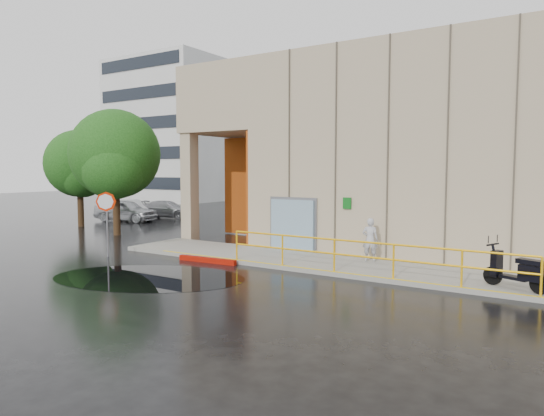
{
  "coord_description": "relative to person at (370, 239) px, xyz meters",
  "views": [
    {
      "loc": [
        9.68,
        -10.6,
        3.33
      ],
      "look_at": [
        1.08,
        3.0,
        2.06
      ],
      "focal_mm": 32.0,
      "sensor_mm": 36.0,
      "label": 1
    }
  ],
  "objects": [
    {
      "name": "tree_near",
      "position": [
        -13.65,
        0.41,
        3.04
      ],
      "size": [
        4.5,
        4.5,
        6.37
      ],
      "rotation": [
        0.0,
        0.0,
        -0.31
      ],
      "color": "#311E10",
      "rests_on": "ground"
    },
    {
      "name": "distant_building",
      "position": [
        -31.63,
        22.59,
        6.6
      ],
      "size": [
        12.0,
        8.08,
        15.0
      ],
      "color": "beige",
      "rests_on": "ground"
    },
    {
      "name": "sidewalk",
      "position": [
        0.37,
        -0.89,
        -0.83
      ],
      "size": [
        20.0,
        3.0,
        0.15
      ],
      "primitive_type": "cube",
      "color": "gray",
      "rests_on": "ground"
    },
    {
      "name": "car_b",
      "position": [
        -19.63,
        6.59,
        -0.26
      ],
      "size": [
        4.12,
        2.84,
        1.29
      ],
      "primitive_type": "imported",
      "rotation": [
        0.0,
        0.0,
        1.15
      ],
      "color": "white",
      "rests_on": "ground"
    },
    {
      "name": "car_c",
      "position": [
        -18.05,
        8.48,
        -0.31
      ],
      "size": [
        4.36,
        2.7,
        1.18
      ],
      "primitive_type": "imported",
      "rotation": [
        0.0,
        0.0,
        1.85
      ],
      "color": "#A6A7AD",
      "rests_on": "ground"
    },
    {
      "name": "stop_sign",
      "position": [
        -9.13,
        -3.81,
        0.92
      ],
      "size": [
        0.58,
        0.54,
        2.5
      ],
      "rotation": [
        0.0,
        0.0,
        0.35
      ],
      "color": "slate",
      "rests_on": "ground"
    },
    {
      "name": "guardrail",
      "position": [
        0.62,
        -2.24,
        -0.23
      ],
      "size": [
        9.56,
        0.06,
        1.03
      ],
      "color": "#FBB40D",
      "rests_on": "sidewalk"
    },
    {
      "name": "puddle",
      "position": [
        -5.09,
        -5.53,
        -0.9
      ],
      "size": [
        7.04,
        5.7,
        0.01
      ],
      "primitive_type": "cube",
      "rotation": [
        0.0,
        0.0,
        0.37
      ],
      "color": "black",
      "rests_on": "ground"
    },
    {
      "name": "car_a",
      "position": [
        -18.62,
        5.33,
        -0.19
      ],
      "size": [
        4.43,
        2.49,
        1.42
      ],
      "primitive_type": "imported",
      "rotation": [
        0.0,
        0.0,
        1.78
      ],
      "color": "#B8BABF",
      "rests_on": "ground"
    },
    {
      "name": "person",
      "position": [
        0.0,
        0.0,
        0.0
      ],
      "size": [
        0.62,
        0.48,
        1.51
      ],
      "primitive_type": "imported",
      "rotation": [
        0.0,
        0.0,
        3.39
      ],
      "color": "#AFAFB4",
      "rests_on": "sidewalk"
    },
    {
      "name": "red_curb",
      "position": [
        -5.13,
        -2.67,
        -0.81
      ],
      "size": [
        2.41,
        0.34,
        0.18
      ],
      "primitive_type": "cube",
      "rotation": [
        0.0,
        0.0,
        0.07
      ],
      "color": "#980F03",
      "rests_on": "ground"
    },
    {
      "name": "ground",
      "position": [
        -3.63,
        -5.39,
        -0.9
      ],
      "size": [
        120.0,
        120.0,
        0.0
      ],
      "primitive_type": "plane",
      "color": "black",
      "rests_on": "ground"
    },
    {
      "name": "scooter",
      "position": [
        4.77,
        -1.79,
        0.04
      ],
      "size": [
        1.82,
        1.18,
        1.38
      ],
      "rotation": [
        0.0,
        0.0,
        -0.39
      ],
      "color": "black",
      "rests_on": "sidewalk"
    },
    {
      "name": "building",
      "position": [
        1.47,
        5.6,
        3.3
      ],
      "size": [
        20.0,
        10.17,
        8.0
      ],
      "color": "tan",
      "rests_on": "ground"
    },
    {
      "name": "tree_far",
      "position": [
        -18.48,
        1.93,
        2.63
      ],
      "size": [
        3.91,
        3.91,
        5.65
      ],
      "rotation": [
        0.0,
        0.0,
        0.32
      ],
      "color": "#311E10",
      "rests_on": "ground"
    }
  ]
}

